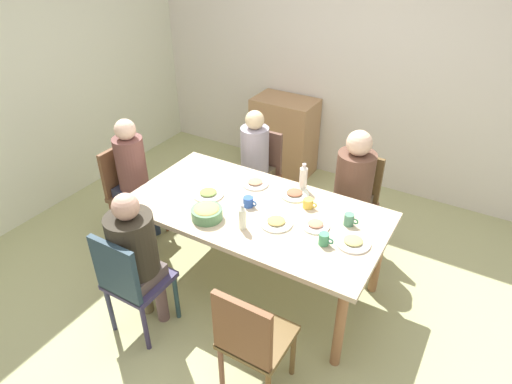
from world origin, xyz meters
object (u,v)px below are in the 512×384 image
object	(u,v)px
person_0	(133,172)
chair_3	(130,280)
dining_table	(256,217)
bowl_0	(207,212)
plate_0	(295,194)
cup_1	(249,202)
chair_0	(129,188)
plate_5	(276,222)
chair_4	(354,198)
chair_2	(259,170)
cup_2	(308,203)
bottle_1	(242,217)
cup_3	(324,239)
person_4	(354,182)
person_3	(135,251)
bottle_0	(303,177)
person_2	(254,159)
plate_1	(255,183)
plate_2	(353,242)
plate_4	(315,225)
plate_3	(208,194)
side_cabinet	(284,136)
chair_1	(251,338)
cup_0	(349,220)

from	to	relation	value
person_0	chair_3	size ratio (longest dim) A/B	1.34
dining_table	bowl_0	bearing A→B (deg)	-130.50
plate_0	cup_1	distance (m)	0.39
chair_0	plate_5	bearing A→B (deg)	-3.30
bowl_0	plate_5	bearing A→B (deg)	22.85
chair_4	chair_2	bearing A→B (deg)	180.00
cup_2	bottle_1	world-z (taller)	bottle_1
chair_0	cup_3	xyz separation A→B (m)	(1.98, -0.13, 0.29)
person_4	plate_0	world-z (taller)	person_4
person_3	bottle_0	size ratio (longest dim) A/B	4.98
bottle_0	person_0	bearing A→B (deg)	-163.48
person_2	plate_1	xyz separation A→B (m)	(0.31, -0.50, 0.09)
plate_5	bottle_1	bearing A→B (deg)	-137.18
plate_2	plate_4	xyz separation A→B (m)	(-0.30, 0.05, 0.00)
plate_3	side_cabinet	xyz separation A→B (m)	(-0.27, 1.85, -0.32)
plate_4	chair_3	bearing A→B (deg)	-136.89
chair_0	cup_3	world-z (taller)	chair_0
plate_3	cup_2	xyz separation A→B (m)	(0.76, 0.25, 0.02)
chair_1	plate_3	bearing A→B (deg)	136.77
chair_4	plate_4	size ratio (longest dim) A/B	4.40
cup_0	person_3	bearing A→B (deg)	-140.61
chair_0	plate_4	bearing A→B (deg)	0.69
plate_2	plate_3	xyz separation A→B (m)	(-1.21, -0.00, 0.00)
chair_0	bowl_0	world-z (taller)	chair_0
chair_4	cup_1	world-z (taller)	chair_4
plate_1	bottle_1	bearing A→B (deg)	-67.98
chair_0	person_2	bearing A→B (deg)	42.45
person_3	bottle_0	bearing A→B (deg)	61.16
plate_2	plate_1	bearing A→B (deg)	161.43
dining_table	person_4	world-z (taller)	person_4
cup_2	bottle_0	bearing A→B (deg)	124.60
chair_2	cup_1	size ratio (longest dim) A/B	7.88
plate_5	cup_0	size ratio (longest dim) A/B	2.25
plate_1	cup_1	size ratio (longest dim) A/B	1.94
chair_0	plate_3	distance (m)	0.97
chair_0	bowl_0	bearing A→B (deg)	-14.60
person_3	chair_0	bearing A→B (deg)	137.44
plate_3	dining_table	bearing A→B (deg)	3.92
chair_0	plate_2	world-z (taller)	chair_0
chair_2	plate_5	world-z (taller)	chair_2
dining_table	cup_0	world-z (taller)	cup_0
chair_4	bottle_0	xyz separation A→B (m)	(-0.30, -0.46, 0.36)
chair_1	person_2	world-z (taller)	person_2
dining_table	plate_5	xyz separation A→B (m)	(0.22, -0.09, 0.09)
person_2	chair_4	world-z (taller)	person_2
person_4	plate_3	xyz separation A→B (m)	(-0.92, -0.83, 0.04)
dining_table	chair_0	size ratio (longest dim) A/B	2.18
chair_2	side_cabinet	size ratio (longest dim) A/B	1.00
plate_5	bowl_0	world-z (taller)	bowl_0
dining_table	side_cabinet	size ratio (longest dim) A/B	2.18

